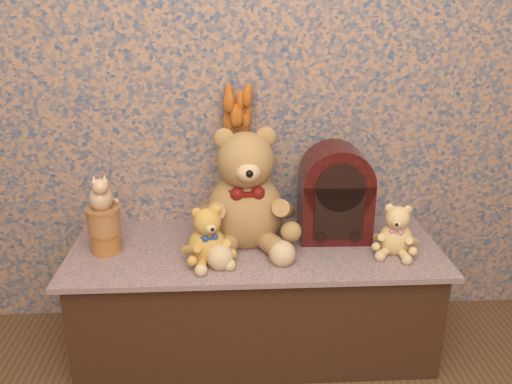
% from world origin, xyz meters
% --- Properties ---
extents(display_shelf, '(1.39, 0.56, 0.44)m').
position_xyz_m(display_shelf, '(0.00, 1.23, 0.22)').
color(display_shelf, '#384D73').
rests_on(display_shelf, ground).
extents(teddy_large, '(0.42, 0.49, 0.49)m').
position_xyz_m(teddy_large, '(-0.04, 1.28, 0.69)').
color(teddy_large, '#AB7A42').
rests_on(teddy_large, display_shelf).
extents(teddy_medium, '(0.24, 0.26, 0.23)m').
position_xyz_m(teddy_medium, '(-0.18, 1.13, 0.56)').
color(teddy_medium, '#C68337').
rests_on(teddy_medium, display_shelf).
extents(teddy_small, '(0.22, 0.24, 0.21)m').
position_xyz_m(teddy_small, '(0.51, 1.16, 0.54)').
color(teddy_small, tan).
rests_on(teddy_small, display_shelf).
extents(cathedral_radio, '(0.28, 0.20, 0.37)m').
position_xyz_m(cathedral_radio, '(0.31, 1.31, 0.63)').
color(cathedral_radio, black).
rests_on(cathedral_radio, display_shelf).
extents(ceramic_vase, '(0.14, 0.14, 0.22)m').
position_xyz_m(ceramic_vase, '(-0.06, 1.42, 0.55)').
color(ceramic_vase, tan).
rests_on(ceramic_vase, display_shelf).
extents(dried_stalks, '(0.23, 0.23, 0.37)m').
position_xyz_m(dried_stalks, '(-0.06, 1.42, 0.84)').
color(dried_stalks, '#C45F1F').
rests_on(dried_stalks, ceramic_vase).
extents(biscuit_tin_lower, '(0.15, 0.15, 0.08)m').
position_xyz_m(biscuit_tin_lower, '(-0.56, 1.22, 0.48)').
color(biscuit_tin_lower, gold).
rests_on(biscuit_tin_lower, display_shelf).
extents(biscuit_tin_upper, '(0.15, 0.15, 0.09)m').
position_xyz_m(biscuit_tin_upper, '(-0.56, 1.22, 0.57)').
color(biscuit_tin_upper, tan).
rests_on(biscuit_tin_upper, biscuit_tin_lower).
extents(cat_figurine, '(0.13, 0.14, 0.14)m').
position_xyz_m(cat_figurine, '(-0.56, 1.22, 0.68)').
color(cat_figurine, silver).
rests_on(cat_figurine, biscuit_tin_upper).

